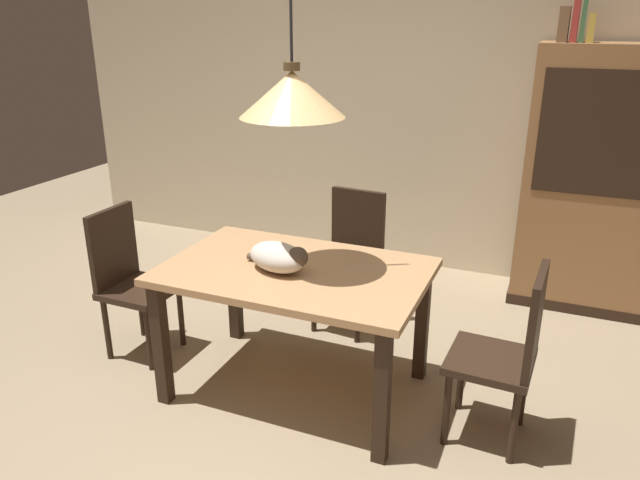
% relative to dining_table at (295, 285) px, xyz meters
% --- Properties ---
extents(ground, '(10.00, 10.00, 0.00)m').
position_rel_dining_table_xyz_m(ground, '(0.10, -0.51, -0.65)').
color(ground, '#998466').
extents(back_wall, '(6.40, 0.10, 2.90)m').
position_rel_dining_table_xyz_m(back_wall, '(0.10, 2.14, 0.80)').
color(back_wall, beige).
rests_on(back_wall, ground).
extents(dining_table, '(1.40, 0.90, 0.75)m').
position_rel_dining_table_xyz_m(dining_table, '(0.00, 0.00, 0.00)').
color(dining_table, tan).
rests_on(dining_table, ground).
extents(chair_left_side, '(0.41, 0.41, 0.93)m').
position_rel_dining_table_xyz_m(chair_left_side, '(-1.13, 0.00, -0.14)').
color(chair_left_side, black).
rests_on(chair_left_side, ground).
extents(chair_right_side, '(0.42, 0.42, 0.93)m').
position_rel_dining_table_xyz_m(chair_right_side, '(1.13, -0.00, -0.14)').
color(chair_right_side, black).
rests_on(chair_right_side, ground).
extents(chair_far_back, '(0.43, 0.43, 0.93)m').
position_rel_dining_table_xyz_m(chair_far_back, '(0.01, 0.88, -0.14)').
color(chair_far_back, black).
rests_on(chair_far_back, ground).
extents(cat_sleeping, '(0.41, 0.32, 0.16)m').
position_rel_dining_table_xyz_m(cat_sleeping, '(-0.06, -0.06, 0.18)').
color(cat_sleeping, beige).
rests_on(cat_sleeping, dining_table).
extents(pendant_lamp, '(0.52, 0.52, 1.30)m').
position_rel_dining_table_xyz_m(pendant_lamp, '(-0.00, 0.00, 1.01)').
color(pendant_lamp, '#E5B775').
extents(hutch_bookcase, '(1.12, 0.45, 1.85)m').
position_rel_dining_table_xyz_m(hutch_bookcase, '(1.54, 1.81, 0.24)').
color(hutch_bookcase, olive).
rests_on(hutch_bookcase, ground).
extents(book_brown_thick, '(0.06, 0.24, 0.22)m').
position_rel_dining_table_xyz_m(book_brown_thick, '(1.12, 1.81, 1.31)').
color(book_brown_thick, brown).
rests_on(book_brown_thick, hutch_bookcase).
extents(book_red_tall, '(0.04, 0.22, 0.28)m').
position_rel_dining_table_xyz_m(book_red_tall, '(1.19, 1.81, 1.34)').
color(book_red_tall, '#B73833').
rests_on(book_red_tall, hutch_bookcase).
extents(book_green_slim, '(0.03, 0.20, 0.26)m').
position_rel_dining_table_xyz_m(book_green_slim, '(1.24, 1.81, 1.33)').
color(book_green_slim, '#427A4C').
rests_on(book_green_slim, hutch_bookcase).
extents(book_yellow_short, '(0.04, 0.20, 0.18)m').
position_rel_dining_table_xyz_m(book_yellow_short, '(1.29, 1.81, 1.29)').
color(book_yellow_short, gold).
rests_on(book_yellow_short, hutch_bookcase).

